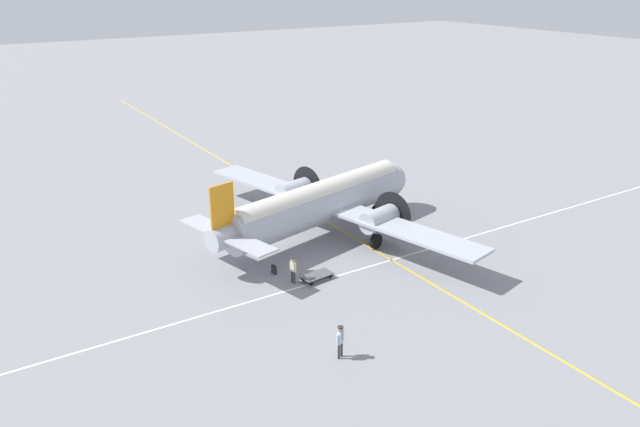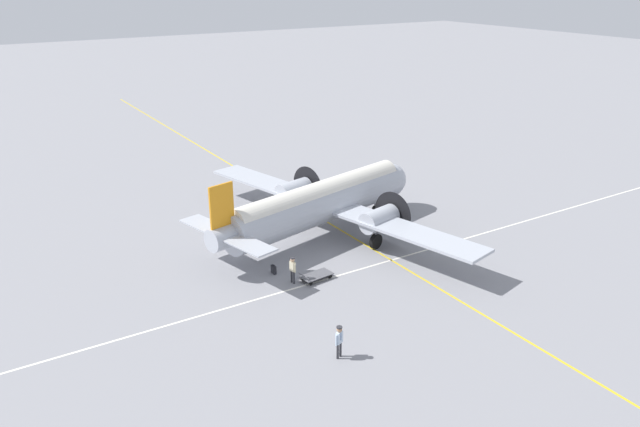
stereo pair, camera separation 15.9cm
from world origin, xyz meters
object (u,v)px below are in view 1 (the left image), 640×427
(airliner_main, at_px, (324,201))
(suitcase_near_door, at_px, (274,270))
(baggage_cart, at_px, (317,275))
(crew_foreground, at_px, (340,338))
(passenger_boarding, at_px, (293,267))

(airliner_main, relative_size, suitcase_near_door, 42.29)
(suitcase_near_door, bearing_deg, baggage_cart, 41.21)
(airliner_main, distance_m, crew_foreground, 15.80)
(airliner_main, xyz_separation_m, crew_foreground, (13.67, -7.79, -1.50))
(passenger_boarding, bearing_deg, airliner_main, -55.06)
(passenger_boarding, distance_m, suitcase_near_door, 2.02)
(passenger_boarding, bearing_deg, baggage_cart, -111.99)
(passenger_boarding, relative_size, baggage_cart, 0.82)
(passenger_boarding, bearing_deg, crew_foreground, 157.98)
(airliner_main, bearing_deg, crew_foreground, -133.23)
(suitcase_near_door, bearing_deg, passenger_boarding, 12.57)
(crew_foreground, bearing_deg, passenger_boarding, -126.22)
(crew_foreground, distance_m, suitcase_near_door, 10.19)
(suitcase_near_door, bearing_deg, crew_foreground, -9.10)
(airliner_main, xyz_separation_m, suitcase_near_door, (3.65, -6.18, -2.35))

